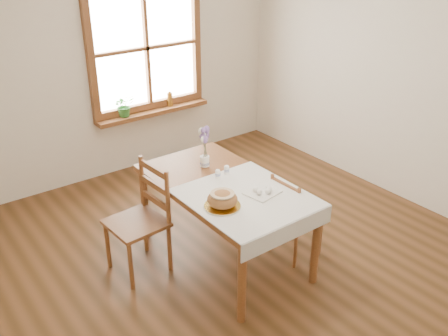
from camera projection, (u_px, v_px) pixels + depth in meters
The scene contains 18 objects.
ground at pixel (245, 272), 4.37m from camera, with size 5.00×5.00×0.00m, color brown.
room_walls at pixel (249, 83), 3.61m from camera, with size 4.60×5.10×2.65m.
window at pixel (146, 48), 5.77m from camera, with size 1.46×0.08×1.46m.
window_sill at pixel (153, 112), 6.06m from camera, with size 1.46×0.20×0.05m.
dining_table at pixel (224, 192), 4.29m from camera, with size 0.90×1.60×0.75m.
table_linen at pixel (247, 197), 4.03m from camera, with size 0.91×0.99×0.01m, color silver.
chair_left at pixel (136, 222), 4.21m from camera, with size 0.45×0.47×0.96m, color brown, non-canonical shape.
chair_right at pixel (297, 215), 4.46m from camera, with size 0.37×0.39×0.80m, color brown, non-canonical shape.
bread_plate at pixel (222, 206), 3.88m from camera, with size 0.28×0.28×0.01m, color white.
bread_loaf at pixel (222, 198), 3.85m from camera, with size 0.24×0.24×0.13m, color #9F6838.
egg_napkin at pixel (262, 192), 4.08m from camera, with size 0.26×0.22×0.01m, color silver.
eggs at pixel (263, 189), 4.07m from camera, with size 0.20×0.18×0.04m, color white, non-canonical shape.
salt_shaker at pixel (218, 174), 4.31m from camera, with size 0.04×0.04×0.08m, color white.
pepper_shaker at pixel (227, 169), 4.38m from camera, with size 0.05×0.05×0.09m, color white.
flower_vase at pixel (205, 162), 4.53m from camera, with size 0.09×0.09×0.10m, color white.
lavender_bouquet at pixel (204, 143), 4.45m from camera, with size 0.15×0.15×0.29m, color #755698, non-canonical shape.
potted_plant at pixel (124, 108), 5.80m from camera, with size 0.23×0.26×0.20m, color #347A31.
amber_bottle at pixel (170, 99), 6.13m from camera, with size 0.07×0.07×0.19m, color #9E621D.
Camera 1 is at (-2.25, -2.70, 2.75)m, focal length 40.00 mm.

